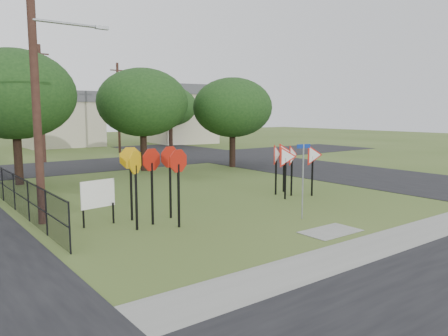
# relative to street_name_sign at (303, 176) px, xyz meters

# --- Properties ---
(ground) EXTENTS (140.00, 140.00, 0.00)m
(ground) POSITION_rel_street_name_sign_xyz_m (-0.58, 0.59, -1.60)
(ground) COLOR #3E5720
(sidewalk) EXTENTS (30.00, 1.60, 0.02)m
(sidewalk) POSITION_rel_street_name_sign_xyz_m (-0.58, -3.61, -1.59)
(sidewalk) COLOR gray
(sidewalk) RESTS_ON ground
(planting_strip) EXTENTS (30.00, 0.80, 0.02)m
(planting_strip) POSITION_rel_street_name_sign_xyz_m (-0.58, -4.81, -1.60)
(planting_strip) COLOR #3E5720
(planting_strip) RESTS_ON ground
(street_right) EXTENTS (8.00, 50.00, 0.02)m
(street_right) POSITION_rel_street_name_sign_xyz_m (11.42, 10.59, -1.59)
(street_right) COLOR black
(street_right) RESTS_ON ground
(street_far) EXTENTS (60.00, 8.00, 0.02)m
(street_far) POSITION_rel_street_name_sign_xyz_m (-0.58, 20.59, -1.59)
(street_far) COLOR black
(street_far) RESTS_ON ground
(curb_pad) EXTENTS (2.00, 1.20, 0.02)m
(curb_pad) POSITION_rel_street_name_sign_xyz_m (-0.58, -1.81, -1.59)
(curb_pad) COLOR gray
(curb_pad) RESTS_ON ground
(street_name_sign) EXTENTS (0.56, 0.14, 2.77)m
(street_name_sign) POSITION_rel_street_name_sign_xyz_m (0.00, 0.00, 0.00)
(street_name_sign) COLOR gray
(street_name_sign) RESTS_ON ground
(stop_sign_cluster) EXTENTS (2.51, 2.09, 2.71)m
(stop_sign_cluster) POSITION_rel_street_name_sign_xyz_m (-4.73, 2.64, 0.39)
(stop_sign_cluster) COLOR black
(stop_sign_cluster) RESTS_ON ground
(yield_sign_cluster) EXTENTS (2.62, 1.81, 2.47)m
(yield_sign_cluster) POSITION_rel_street_name_sign_xyz_m (2.92, 3.50, 0.21)
(yield_sign_cluster) COLOR black
(yield_sign_cluster) RESTS_ON ground
(info_board) EXTENTS (1.28, 0.23, 1.61)m
(info_board) POSITION_rel_street_name_sign_xyz_m (-6.39, 3.60, -0.54)
(info_board) COLOR black
(info_board) RESTS_ON ground
(utility_pole_main) EXTENTS (3.55, 0.33, 10.00)m
(utility_pole_main) POSITION_rel_street_name_sign_xyz_m (-7.82, 5.08, 3.61)
(utility_pole_main) COLOR #452920
(utility_pole_main) RESTS_ON ground
(far_pole_a) EXTENTS (1.40, 0.24, 9.00)m
(far_pole_a) POSITION_rel_street_name_sign_xyz_m (-2.58, 24.59, 3.00)
(far_pole_a) COLOR #452920
(far_pole_a) RESTS_ON ground
(far_pole_b) EXTENTS (1.40, 0.24, 8.50)m
(far_pole_b) POSITION_rel_street_name_sign_xyz_m (5.42, 28.59, 2.74)
(far_pole_b) COLOR #452920
(far_pole_b) RESTS_ON ground
(fence_run) EXTENTS (0.05, 11.55, 1.50)m
(fence_run) POSITION_rel_street_name_sign_xyz_m (-8.18, 6.84, -0.82)
(fence_run) COLOR black
(fence_run) RESTS_ON ground
(house_mid) EXTENTS (8.40, 8.40, 6.20)m
(house_mid) POSITION_rel_street_name_sign_xyz_m (3.42, 40.59, 1.54)
(house_mid) COLOR beige
(house_mid) RESTS_ON ground
(house_right) EXTENTS (8.30, 8.30, 7.20)m
(house_right) POSITION_rel_street_name_sign_xyz_m (17.42, 36.59, 2.05)
(house_right) COLOR beige
(house_right) RESTS_ON ground
(tree_near_left) EXTENTS (6.40, 6.40, 7.27)m
(tree_near_left) POSITION_rel_street_name_sign_xyz_m (-6.58, 14.59, 3.25)
(tree_near_left) COLOR black
(tree_near_left) RESTS_ON ground
(tree_near_mid) EXTENTS (6.00, 6.00, 6.80)m
(tree_near_mid) POSITION_rel_street_name_sign_xyz_m (1.42, 15.59, 2.94)
(tree_near_mid) COLOR black
(tree_near_mid) RESTS_ON ground
(tree_near_right) EXTENTS (5.60, 5.60, 6.33)m
(tree_near_right) POSITION_rel_street_name_sign_xyz_m (7.42, 13.59, 2.62)
(tree_near_right) COLOR black
(tree_near_right) RESTS_ON ground
(tree_far_right) EXTENTS (6.00, 6.00, 6.80)m
(tree_far_right) POSITION_rel_street_name_sign_xyz_m (13.42, 32.59, 2.94)
(tree_far_right) COLOR black
(tree_far_right) RESTS_ON ground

